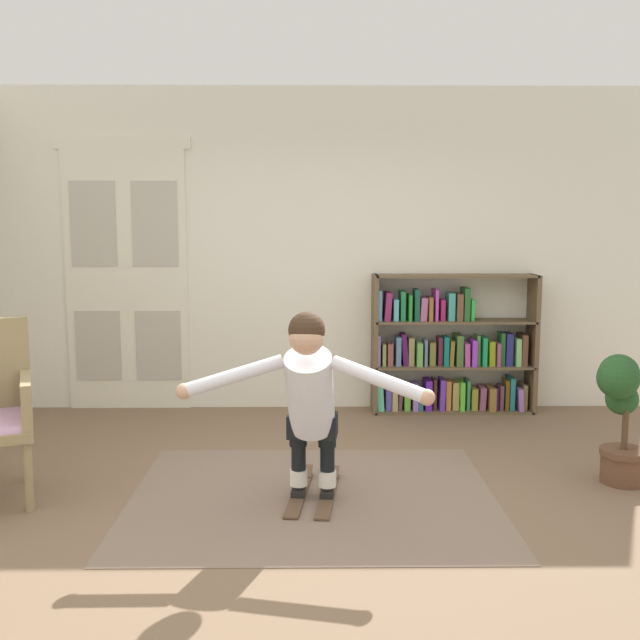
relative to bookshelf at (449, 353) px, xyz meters
name	(u,v)px	position (x,y,z in m)	size (l,w,h in m)	color
ground_plane	(330,519)	(-1.13, -2.39, -0.54)	(7.20, 7.20, 0.00)	brown
back_wall	(323,251)	(-1.13, 0.21, 0.91)	(6.00, 0.10, 2.90)	silver
double_door	(126,275)	(-2.92, 0.15, 0.69)	(1.22, 0.05, 2.45)	silver
rug	(313,497)	(-1.23, -2.06, -0.53)	(2.27, 1.86, 0.01)	#796455
bookshelf	(449,353)	(0.00, 0.00, 0.00)	(1.47, 0.30, 1.24)	brown
potted_plant	(621,408)	(0.77, -1.84, -0.03)	(0.38, 0.37, 0.86)	brown
skis_pair	(314,492)	(-1.23, -2.03, -0.51)	(0.36, 0.79, 0.07)	brown
person_skier	(310,391)	(-1.25, -2.22, 0.18)	(1.43, 0.72, 1.13)	white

